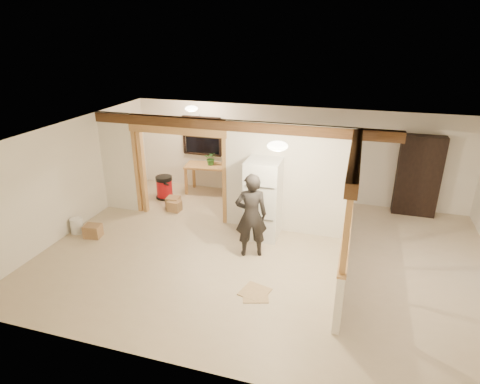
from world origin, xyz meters
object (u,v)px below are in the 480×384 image
(refrigerator, at_px, (263,199))
(work_table, at_px, (210,179))
(woman, at_px, (251,216))
(bookshelf, at_px, (418,176))
(shop_vac, at_px, (164,187))

(refrigerator, distance_m, work_table, 2.91)
(refrigerator, distance_m, woman, 0.87)
(bookshelf, bearing_deg, refrigerator, -146.45)
(shop_vac, bearing_deg, refrigerator, -23.29)
(shop_vac, bearing_deg, bookshelf, 7.89)
(refrigerator, height_order, work_table, refrigerator)
(woman, relative_size, bookshelf, 0.88)
(woman, height_order, shop_vac, woman)
(work_table, xyz_separation_m, shop_vac, (-1.08, -0.70, -0.10))
(woman, xyz_separation_m, shop_vac, (-3.07, 2.20, -0.57))
(refrigerator, height_order, woman, refrigerator)
(woman, distance_m, work_table, 3.55)
(work_table, height_order, bookshelf, bookshelf)
(refrigerator, distance_m, shop_vac, 3.42)
(refrigerator, bearing_deg, work_table, 134.81)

